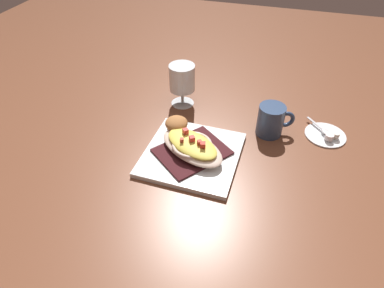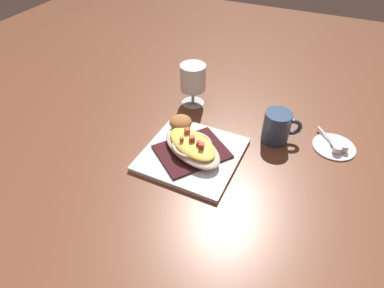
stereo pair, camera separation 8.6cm
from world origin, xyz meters
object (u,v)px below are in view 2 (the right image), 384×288
at_px(square_plate, 192,154).
at_px(creamer_cup_0, 337,149).
at_px(spoon, 333,142).
at_px(muffin, 181,124).
at_px(coffee_mug, 277,128).
at_px(stemmed_glass, 193,80).
at_px(creamer_saucer, 334,146).
at_px(gratin_dish, 192,146).
at_px(creamer_cup_1, 344,147).

height_order(square_plate, creamer_cup_0, creamer_cup_0).
bearing_deg(spoon, muffin, 107.66).
bearing_deg(creamer_cup_0, coffee_mug, 92.97).
bearing_deg(muffin, creamer_cup_0, -76.71).
distance_m(square_plate, stemmed_glass, 0.27).
height_order(spoon, creamer_cup_0, creamer_cup_0).
bearing_deg(creamer_saucer, muffin, 106.76).
relative_size(square_plate, muffin, 3.87).
bearing_deg(gratin_dish, muffin, 43.65).
bearing_deg(gratin_dish, creamer_saucer, -60.71).
bearing_deg(creamer_cup_1, creamer_saucer, 67.48).
distance_m(stemmed_glass, creamer_cup_0, 0.47).
distance_m(coffee_mug, creamer_saucer, 0.17).
bearing_deg(creamer_cup_1, spoon, 61.84).
relative_size(square_plate, coffee_mug, 2.35).
bearing_deg(creamer_cup_1, muffin, 104.66).
distance_m(stemmed_glass, creamer_saucer, 0.46).
xyz_separation_m(square_plate, muffin, (0.07, 0.07, 0.03)).
relative_size(gratin_dish, creamer_cup_0, 9.29).
relative_size(gratin_dish, muffin, 3.44).
relative_size(spoon, creamer_cup_1, 3.45).
relative_size(creamer_saucer, creamer_cup_0, 4.90).
xyz_separation_m(gratin_dish, creamer_cup_0, (0.17, -0.36, -0.02)).
xyz_separation_m(coffee_mug, creamer_cup_0, (0.01, -0.17, -0.02)).
xyz_separation_m(stemmed_glass, creamer_cup_1, (-0.05, -0.48, -0.07)).
xyz_separation_m(stemmed_glass, creamer_cup_0, (-0.07, -0.46, -0.07)).
height_order(gratin_dish, creamer_saucer, gratin_dish).
relative_size(coffee_mug, creamer_saucer, 0.91).
bearing_deg(square_plate, spoon, -59.66).
bearing_deg(square_plate, creamer_saucer, -60.71).
xyz_separation_m(creamer_saucer, creamer_cup_1, (-0.01, -0.02, 0.01)).
bearing_deg(square_plate, muffin, 43.64).
xyz_separation_m(square_plate, gratin_dish, (-0.00, -0.00, 0.03)).
bearing_deg(muffin, coffee_mug, -70.40).
bearing_deg(square_plate, creamer_cup_0, -64.43).
height_order(coffee_mug, creamer_saucer, coffee_mug).
bearing_deg(creamer_saucer, gratin_dish, 119.29).
distance_m(gratin_dish, creamer_saucer, 0.40).
xyz_separation_m(coffee_mug, creamer_saucer, (0.03, -0.16, -0.04)).
distance_m(coffee_mug, creamer_cup_0, 0.17).
bearing_deg(creamer_cup_1, square_plate, 116.44).
bearing_deg(gratin_dish, spoon, -59.65).
relative_size(square_plate, creamer_cup_0, 10.45).
bearing_deg(creamer_cup_1, coffee_mug, 97.40).
bearing_deg(stemmed_glass, creamer_cup_1, -96.32).
bearing_deg(creamer_cup_0, creamer_cup_1, -48.31).
distance_m(muffin, creamer_cup_0, 0.44).
xyz_separation_m(stemmed_glass, spoon, (-0.04, -0.45, -0.07)).
xyz_separation_m(coffee_mug, stemmed_glass, (0.08, 0.29, 0.05)).
height_order(coffee_mug, spoon, coffee_mug).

